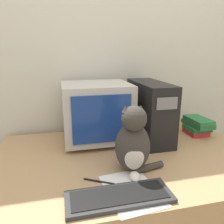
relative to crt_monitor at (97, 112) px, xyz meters
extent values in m
cube|color=beige|center=(0.14, 0.29, 0.29)|extent=(7.00, 0.05, 2.50)
cube|color=tan|center=(0.14, -0.25, -0.58)|extent=(1.50, 0.95, 0.76)
cube|color=#BCB7AD|center=(0.00, 0.00, -0.19)|extent=(0.30, 0.22, 0.02)
cube|color=#BCB7AD|center=(0.00, 0.00, 0.01)|extent=(0.42, 0.37, 0.36)
cube|color=navy|center=(0.00, -0.18, 0.01)|extent=(0.34, 0.01, 0.28)
cube|color=black|center=(0.35, -0.04, -0.01)|extent=(0.18, 0.46, 0.38)
cube|color=slate|center=(0.35, -0.27, 0.10)|extent=(0.12, 0.01, 0.07)
cube|color=#2D2D2D|center=(-0.01, -0.62, -0.19)|extent=(0.43, 0.16, 0.02)
cube|color=black|center=(-0.01, -0.62, -0.18)|extent=(0.39, 0.12, 0.00)
ellipsoid|color=#38332D|center=(0.11, -0.41, -0.08)|extent=(0.20, 0.20, 0.25)
ellipsoid|color=beige|center=(0.10, -0.47, -0.09)|extent=(0.10, 0.06, 0.13)
sphere|color=#38332D|center=(0.10, -0.44, 0.08)|extent=(0.14, 0.14, 0.12)
cone|color=#38332D|center=(0.06, -0.43, 0.13)|extent=(0.04, 0.04, 0.03)
cone|color=#38332D|center=(0.13, -0.44, 0.13)|extent=(0.04, 0.04, 0.03)
ellipsoid|color=beige|center=(0.09, -0.50, -0.18)|extent=(0.07, 0.08, 0.04)
cylinder|color=#38332D|center=(0.18, -0.44, -0.18)|extent=(0.17, 0.07, 0.03)
cube|color=red|center=(0.71, -0.05, -0.18)|extent=(0.13, 0.16, 0.03)
cube|color=#28703D|center=(0.72, -0.05, -0.15)|extent=(0.15, 0.16, 0.03)
cube|color=#28703D|center=(0.72, -0.05, -0.12)|extent=(0.15, 0.22, 0.03)
cube|color=#28703D|center=(0.72, -0.06, -0.09)|extent=(0.13, 0.21, 0.03)
cylinder|color=black|center=(-0.07, -0.48, -0.19)|extent=(0.13, 0.08, 0.01)
cube|color=white|center=(0.05, -0.58, -0.20)|extent=(0.24, 0.32, 0.00)
camera|label=1|loc=(-0.22, -1.34, 0.38)|focal=35.00mm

